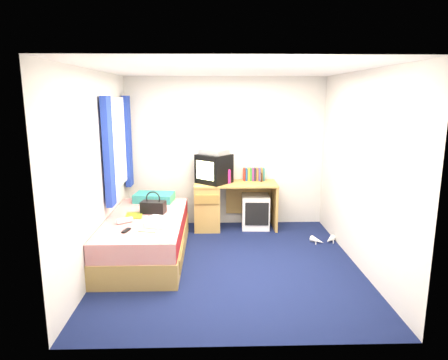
{
  "coord_description": "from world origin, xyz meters",
  "views": [
    {
      "loc": [
        -0.21,
        -4.74,
        2.1
      ],
      "look_at": [
        -0.05,
        0.7,
        0.95
      ],
      "focal_mm": 32.0,
      "sensor_mm": 36.0,
      "label": 1
    }
  ],
  "objects_px": {
    "storage_cube": "(255,211)",
    "crt_tv": "(214,169)",
    "towel": "(160,222)",
    "bed": "(146,237)",
    "remote_control": "(126,230)",
    "magazine": "(134,215)",
    "desk": "(218,204)",
    "vcr": "(214,152)",
    "picture_frame": "(261,177)",
    "pink_water_bottle": "(229,177)",
    "water_bottle": "(124,220)",
    "colour_swatch_fan": "(148,231)",
    "pillow": "(154,197)",
    "aerosol_can": "(231,177)",
    "handbag": "(153,207)",
    "white_heels": "(324,240)"
  },
  "relations": [
    {
      "from": "storage_cube",
      "to": "crt_tv",
      "type": "height_order",
      "value": "crt_tv"
    },
    {
      "from": "handbag",
      "to": "crt_tv",
      "type": "bearing_deg",
      "value": 57.77
    },
    {
      "from": "desk",
      "to": "storage_cube",
      "type": "distance_m",
      "value": 0.62
    },
    {
      "from": "handbag",
      "to": "colour_swatch_fan",
      "type": "xyz_separation_m",
      "value": [
        0.04,
        -0.77,
        -0.08
      ]
    },
    {
      "from": "pillow",
      "to": "towel",
      "type": "height_order",
      "value": "pillow"
    },
    {
      "from": "vcr",
      "to": "handbag",
      "type": "bearing_deg",
      "value": -92.08
    },
    {
      "from": "vcr",
      "to": "picture_frame",
      "type": "xyz_separation_m",
      "value": [
        0.76,
        0.09,
        -0.42
      ]
    },
    {
      "from": "crt_tv",
      "to": "magazine",
      "type": "xyz_separation_m",
      "value": [
        -1.06,
        -1.08,
        -0.43
      ]
    },
    {
      "from": "aerosol_can",
      "to": "remote_control",
      "type": "bearing_deg",
      "value": -127.3
    },
    {
      "from": "storage_cube",
      "to": "picture_frame",
      "type": "distance_m",
      "value": 0.57
    },
    {
      "from": "handbag",
      "to": "towel",
      "type": "distance_m",
      "value": 0.58
    },
    {
      "from": "desk",
      "to": "vcr",
      "type": "xyz_separation_m",
      "value": [
        -0.06,
        0.0,
        0.84
      ]
    },
    {
      "from": "pink_water_bottle",
      "to": "storage_cube",
      "type": "bearing_deg",
      "value": 9.12
    },
    {
      "from": "remote_control",
      "to": "towel",
      "type": "bearing_deg",
      "value": 42.13
    },
    {
      "from": "bed",
      "to": "picture_frame",
      "type": "height_order",
      "value": "picture_frame"
    },
    {
      "from": "remote_control",
      "to": "desk",
      "type": "bearing_deg",
      "value": 71.65
    },
    {
      "from": "crt_tv",
      "to": "vcr",
      "type": "height_order",
      "value": "vcr"
    },
    {
      "from": "pink_water_bottle",
      "to": "aerosol_can",
      "type": "height_order",
      "value": "pink_water_bottle"
    },
    {
      "from": "bed",
      "to": "desk",
      "type": "distance_m",
      "value": 1.5
    },
    {
      "from": "pillow",
      "to": "remote_control",
      "type": "distance_m",
      "value": 1.36
    },
    {
      "from": "pillow",
      "to": "picture_frame",
      "type": "bearing_deg",
      "value": 14.48
    },
    {
      "from": "storage_cube",
      "to": "colour_swatch_fan",
      "type": "xyz_separation_m",
      "value": [
        -1.45,
        -1.71,
        0.28
      ]
    },
    {
      "from": "storage_cube",
      "to": "pink_water_bottle",
      "type": "xyz_separation_m",
      "value": [
        -0.43,
        -0.07,
        0.58
      ]
    },
    {
      "from": "towel",
      "to": "bed",
      "type": "bearing_deg",
      "value": 123.18
    },
    {
      "from": "storage_cube",
      "to": "remote_control",
      "type": "xyz_separation_m",
      "value": [
        -1.71,
        -1.69,
        0.28
      ]
    },
    {
      "from": "towel",
      "to": "crt_tv",
      "type": "bearing_deg",
      "value": 65.88
    },
    {
      "from": "crt_tv",
      "to": "water_bottle",
      "type": "xyz_separation_m",
      "value": [
        -1.12,
        -1.38,
        -0.4
      ]
    },
    {
      "from": "towel",
      "to": "white_heels",
      "type": "height_order",
      "value": "towel"
    },
    {
      "from": "bed",
      "to": "vcr",
      "type": "xyz_separation_m",
      "value": [
        0.91,
        1.14,
        0.97
      ]
    },
    {
      "from": "crt_tv",
      "to": "aerosol_can",
      "type": "bearing_deg",
      "value": 47.99
    },
    {
      "from": "vcr",
      "to": "colour_swatch_fan",
      "type": "height_order",
      "value": "vcr"
    },
    {
      "from": "picture_frame",
      "to": "handbag",
      "type": "height_order",
      "value": "picture_frame"
    },
    {
      "from": "desk",
      "to": "remote_control",
      "type": "height_order",
      "value": "desk"
    },
    {
      "from": "bed",
      "to": "towel",
      "type": "height_order",
      "value": "towel"
    },
    {
      "from": "storage_cube",
      "to": "vcr",
      "type": "relative_size",
      "value": 1.33
    },
    {
      "from": "bed",
      "to": "white_heels",
      "type": "xyz_separation_m",
      "value": [
        2.5,
        0.41,
        -0.23
      ]
    },
    {
      "from": "bed",
      "to": "picture_frame",
      "type": "relative_size",
      "value": 14.29
    },
    {
      "from": "pillow",
      "to": "towel",
      "type": "relative_size",
      "value": 1.93
    },
    {
      "from": "handbag",
      "to": "aerosol_can",
      "type": "bearing_deg",
      "value": 50.69
    },
    {
      "from": "desk",
      "to": "magazine",
      "type": "bearing_deg",
      "value": -136.41
    },
    {
      "from": "pillow",
      "to": "vcr",
      "type": "relative_size",
      "value": 1.41
    },
    {
      "from": "aerosol_can",
      "to": "picture_frame",
      "type": "bearing_deg",
      "value": 6.89
    },
    {
      "from": "picture_frame",
      "to": "water_bottle",
      "type": "bearing_deg",
      "value": -139.54
    },
    {
      "from": "magazine",
      "to": "water_bottle",
      "type": "relative_size",
      "value": 1.4
    },
    {
      "from": "colour_swatch_fan",
      "to": "handbag",
      "type": "bearing_deg",
      "value": 93.18
    },
    {
      "from": "towel",
      "to": "magazine",
      "type": "bearing_deg",
      "value": 133.17
    },
    {
      "from": "bed",
      "to": "remote_control",
      "type": "relative_size",
      "value": 12.5
    },
    {
      "from": "towel",
      "to": "white_heels",
      "type": "xyz_separation_m",
      "value": [
        2.26,
        0.78,
        -0.55
      ]
    },
    {
      "from": "pink_water_bottle",
      "to": "aerosol_can",
      "type": "xyz_separation_m",
      "value": [
        0.04,
        0.1,
        -0.02
      ]
    },
    {
      "from": "magazine",
      "to": "towel",
      "type": "bearing_deg",
      "value": -46.83
    }
  ]
}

